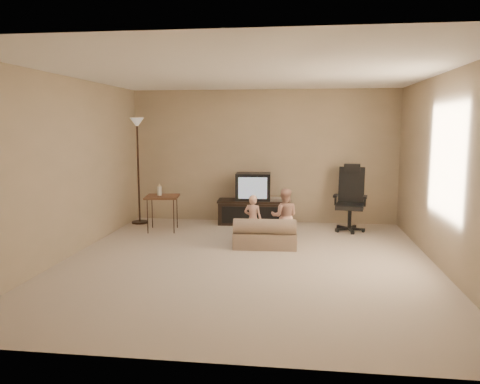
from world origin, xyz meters
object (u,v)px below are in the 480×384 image
(office_chair, at_px, (350,207))
(side_table, at_px, (162,197))
(floor_lamp, at_px, (138,147))
(child_sofa, at_px, (265,235))
(tv_stand, at_px, (253,203))
(toddler_right, at_px, (284,216))
(toddler_left, at_px, (253,220))

(office_chair, xyz_separation_m, side_table, (-3.26, -0.41, 0.18))
(floor_lamp, bearing_deg, side_table, -42.44)
(office_chair, height_order, child_sofa, office_chair)
(office_chair, bearing_deg, child_sofa, -125.55)
(tv_stand, bearing_deg, floor_lamp, -177.43)
(floor_lamp, distance_m, child_sofa, 3.16)
(floor_lamp, bearing_deg, toddler_right, -24.03)
(child_sofa, height_order, toddler_right, toddler_right)
(child_sofa, height_order, toddler_left, toddler_left)
(side_table, distance_m, floor_lamp, 1.18)
(toddler_left, bearing_deg, child_sofa, 151.77)
(side_table, distance_m, toddler_right, 2.26)
(office_chair, xyz_separation_m, toddler_right, (-1.11, -1.09, 0.02))
(child_sofa, distance_m, toddler_left, 0.33)
(toddler_left, height_order, toddler_right, toddler_right)
(floor_lamp, relative_size, child_sofa, 2.04)
(office_chair, distance_m, child_sofa, 1.95)
(toddler_left, bearing_deg, office_chair, -130.45)
(side_table, xyz_separation_m, toddler_left, (1.67, -0.76, -0.21))
(office_chair, relative_size, floor_lamp, 0.59)
(side_table, xyz_separation_m, toddler_right, (2.15, -0.67, -0.16))
(tv_stand, distance_m, side_table, 1.72)
(side_table, relative_size, toddler_left, 1.08)
(toddler_left, bearing_deg, toddler_right, -156.15)
(side_table, height_order, floor_lamp, floor_lamp)
(office_chair, relative_size, child_sofa, 1.20)
(child_sofa, bearing_deg, side_table, 150.77)
(floor_lamp, xyz_separation_m, toddler_right, (2.77, -1.23, -1.01))
(floor_lamp, bearing_deg, office_chair, -2.18)
(side_table, bearing_deg, toddler_left, -24.56)
(toddler_right, bearing_deg, floor_lamp, -23.57)
(tv_stand, relative_size, floor_lamp, 0.69)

